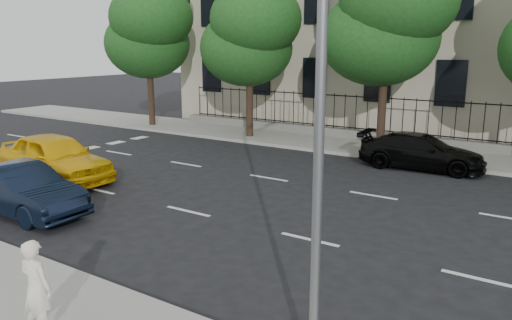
{
  "coord_description": "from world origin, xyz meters",
  "views": [
    {
      "loc": [
        5.3,
        -8.08,
        4.77
      ],
      "look_at": [
        -1.94,
        3.0,
        1.71
      ],
      "focal_mm": 35.0,
      "sensor_mm": 36.0,
      "label": 1
    }
  ],
  "objects": [
    {
      "name": "tree_a",
      "position": [
        -15.96,
        13.36,
        6.13
      ],
      "size": [
        5.71,
        5.31,
        9.39
      ],
      "color": "#382619",
      "rests_on": "far_sidewalk"
    },
    {
      "name": "crosswalk",
      "position": [
        -14.0,
        4.6,
        0.01
      ],
      "size": [
        0.5,
        12.1,
        0.01
      ],
      "primitive_type": null,
      "color": "silver",
      "rests_on": "ground"
    },
    {
      "name": "ground",
      "position": [
        0.0,
        0.0,
        0.0
      ],
      "size": [
        120.0,
        120.0,
        0.0
      ],
      "primitive_type": "plane",
      "color": "black",
      "rests_on": "ground"
    },
    {
      "name": "street_light",
      "position": [
        2.5,
        -1.77,
        5.15
      ],
      "size": [
        0.25,
        3.32,
        8.05
      ],
      "color": "slate",
      "rests_on": "near_sidewalk"
    },
    {
      "name": "far_sidewalk",
      "position": [
        0.0,
        14.0,
        0.07
      ],
      "size": [
        60.0,
        4.0,
        0.15
      ],
      "primitive_type": "cube",
      "color": "gray",
      "rests_on": "ground"
    },
    {
      "name": "black_sedan",
      "position": [
        0.26,
        11.5,
        0.7
      ],
      "size": [
        4.91,
        2.24,
        1.39
      ],
      "primitive_type": "imported",
      "rotation": [
        0.0,
        0.0,
        1.63
      ],
      "color": "black",
      "rests_on": "ground"
    },
    {
      "name": "iron_fence",
      "position": [
        0.0,
        15.7,
        0.65
      ],
      "size": [
        30.0,
        0.5,
        2.2
      ],
      "color": "slate",
      "rests_on": "far_sidewalk"
    },
    {
      "name": "yellow_taxi",
      "position": [
        -10.23,
        2.54,
        0.85
      ],
      "size": [
        5.14,
        2.38,
        1.7
      ],
      "primitive_type": "imported",
      "rotation": [
        0.0,
        0.0,
        1.5
      ],
      "color": "#EFB70B",
      "rests_on": "ground"
    },
    {
      "name": "tree_b",
      "position": [
        -8.96,
        13.36,
        5.84
      ],
      "size": [
        5.53,
        5.12,
        8.97
      ],
      "color": "#382619",
      "rests_on": "far_sidewalk"
    },
    {
      "name": "lane_markings",
      "position": [
        0.0,
        4.75,
        0.01
      ],
      "size": [
        49.6,
        4.62,
        0.01
      ],
      "primitive_type": null,
      "color": "silver",
      "rests_on": "ground"
    },
    {
      "name": "woman_near",
      "position": [
        -1.65,
        -3.89,
        0.97
      ],
      "size": [
        0.64,
        0.45,
        1.65
      ],
      "primitive_type": "imported",
      "rotation": [
        0.0,
        0.0,
        3.24
      ],
      "color": "white",
      "rests_on": "near_sidewalk"
    },
    {
      "name": "tree_c",
      "position": [
        -1.96,
        13.36,
        6.41
      ],
      "size": [
        5.89,
        5.5,
        9.8
      ],
      "color": "#382619",
      "rests_on": "far_sidewalk"
    },
    {
      "name": "navy_sedan",
      "position": [
        -7.85,
        -0.28,
        0.73
      ],
      "size": [
        4.41,
        1.55,
        1.45
      ],
      "primitive_type": "imported",
      "rotation": [
        0.0,
        0.0,
        1.57
      ],
      "color": "black",
      "rests_on": "ground"
    }
  ]
}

